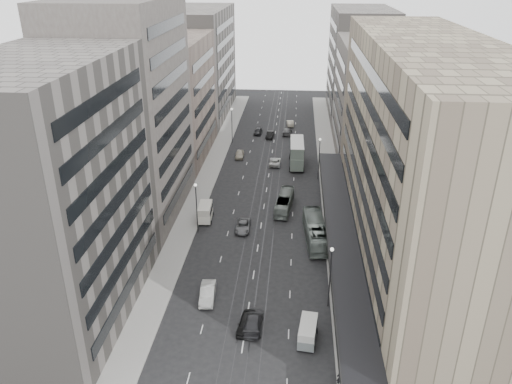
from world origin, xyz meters
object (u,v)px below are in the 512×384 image
(bus_far, at_px, (285,202))
(bus_near, at_px, (315,231))
(panel_van, at_px, (205,212))
(sedan_1, at_px, (208,293))
(pedestrian, at_px, (340,378))
(sedan_2, at_px, (243,226))
(vw_microbus, at_px, (308,331))
(sedan_0, at_px, (247,323))
(double_decker, at_px, (297,153))

(bus_far, bearing_deg, bus_near, 121.76)
(panel_van, xyz_separation_m, sedan_1, (3.92, -20.75, -0.72))
(sedan_1, distance_m, pedestrian, 20.29)
(panel_van, relative_size, sedan_2, 0.95)
(vw_microbus, xyz_separation_m, sedan_0, (-6.96, 1.41, -0.54))
(pedestrian, bearing_deg, sedan_0, -42.18)
(sedan_0, height_order, sedan_2, sedan_0)
(sedan_1, bearing_deg, pedestrian, -44.87)
(sedan_0, xyz_separation_m, pedestrian, (10.06, -7.85, 0.30))
(sedan_0, relative_size, pedestrian, 2.44)
(vw_microbus, height_order, panel_van, panel_van)
(pedestrian, bearing_deg, sedan_2, -71.60)
(bus_near, distance_m, sedan_0, 22.50)
(bus_far, relative_size, panel_van, 2.10)
(double_decker, height_order, pedestrian, double_decker)
(bus_near, height_order, sedan_1, bus_near)
(bus_near, height_order, double_decker, double_decker)
(bus_near, xyz_separation_m, vw_microbus, (-1.39, -22.28, -0.35))
(bus_near, bearing_deg, sedan_0, 63.20)
(bus_far, relative_size, sedan_1, 1.90)
(panel_van, relative_size, pedestrian, 2.50)
(double_decker, bearing_deg, panel_van, -120.74)
(vw_microbus, xyz_separation_m, pedestrian, (3.09, -6.44, -0.24))
(bus_far, relative_size, vw_microbus, 2.12)
(vw_microbus, bearing_deg, sedan_0, 175.46)
(bus_near, height_order, bus_far, bus_near)
(vw_microbus, distance_m, panel_van, 31.90)
(bus_far, relative_size, double_decker, 1.00)
(panel_van, bearing_deg, bus_far, 18.81)
(panel_van, relative_size, sedan_1, 0.90)
(sedan_0, bearing_deg, panel_van, 115.87)
(sedan_0, distance_m, pedestrian, 12.76)
(bus_far, distance_m, panel_van, 13.74)
(sedan_0, bearing_deg, sedan_1, 141.94)
(bus_near, xyz_separation_m, sedan_0, (-8.36, -20.87, -0.90))
(bus_near, bearing_deg, bus_far, -69.24)
(vw_microbus, distance_m, pedestrian, 7.15)
(panel_van, bearing_deg, bus_near, -19.29)
(sedan_2, height_order, pedestrian, pedestrian)
(vw_microbus, distance_m, sedan_1, 14.08)
(bus_far, height_order, panel_van, panel_van)
(bus_far, height_order, sedan_0, bus_far)
(bus_far, height_order, vw_microbus, bus_far)
(sedan_0, height_order, pedestrian, pedestrian)
(bus_far, distance_m, double_decker, 20.81)
(panel_van, xyz_separation_m, pedestrian, (19.40, -33.86, -0.49))
(bus_far, xyz_separation_m, panel_van, (-12.75, -5.12, 0.22))
(bus_far, distance_m, vw_microbus, 32.74)
(vw_microbus, distance_m, sedan_0, 7.12)
(bus_far, bearing_deg, sedan_1, 77.18)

